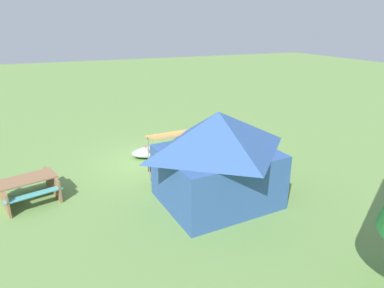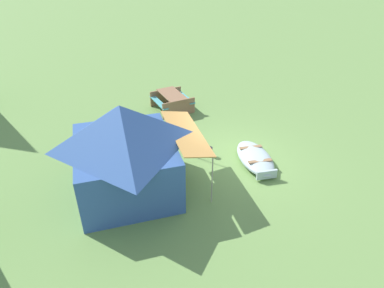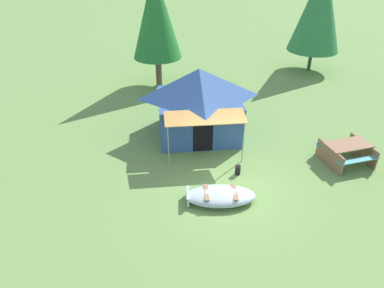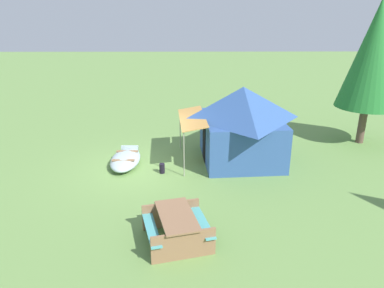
{
  "view_description": "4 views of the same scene",
  "coord_description": "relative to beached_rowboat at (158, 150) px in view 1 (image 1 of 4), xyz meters",
  "views": [
    {
      "loc": [
        3.61,
        11.95,
        5.26
      ],
      "look_at": [
        -1.08,
        1.19,
        1.03
      ],
      "focal_mm": 31.61,
      "sensor_mm": 36.0,
      "label": 1
    },
    {
      "loc": [
        -9.59,
        3.59,
        6.83
      ],
      "look_at": [
        -0.59,
        1.57,
        1.21
      ],
      "focal_mm": 32.2,
      "sensor_mm": 36.0,
      "label": 2
    },
    {
      "loc": [
        -1.57,
        -9.39,
        7.42
      ],
      "look_at": [
        -1.18,
        1.56,
        0.76
      ],
      "focal_mm": 33.09,
      "sensor_mm": 36.0,
      "label": 3
    },
    {
      "loc": [
        12.26,
        1.65,
        5.48
      ],
      "look_at": [
        -0.18,
        1.78,
        0.88
      ],
      "focal_mm": 34.02,
      "sensor_mm": 36.0,
      "label": 4
    }
  ],
  "objects": [
    {
      "name": "canvas_cabin_tent",
      "position": [
        -0.46,
        4.38,
        1.27
      ],
      "size": [
        3.69,
        4.08,
        2.86
      ],
      "color": "#325696",
      "rests_on": "ground_plane"
    },
    {
      "name": "cooler_box",
      "position": [
        -1.62,
        3.37,
        -0.04
      ],
      "size": [
        0.59,
        0.55,
        0.34
      ],
      "primitive_type": "cube",
      "rotation": [
        0.0,
        0.0,
        0.59
      ],
      "color": "silver",
      "rests_on": "ground_plane"
    },
    {
      "name": "fuel_can",
      "position": [
        0.78,
        1.42,
        -0.03
      ],
      "size": [
        0.24,
        0.24,
        0.35
      ],
      "primitive_type": "cylinder",
      "rotation": [
        0.0,
        0.0,
        0.25
      ],
      "color": "black",
      "rests_on": "ground_plane"
    },
    {
      "name": "beached_rowboat",
      "position": [
        0.0,
        0.0,
        0.0
      ],
      "size": [
        2.25,
        1.09,
        0.4
      ],
      "color": "#A5BABF",
      "rests_on": "ground_plane"
    },
    {
      "name": "picnic_table",
      "position": [
        4.88,
        2.07,
        0.27
      ],
      "size": [
        1.96,
        1.89,
        0.77
      ],
      "color": "#8D6546",
      "rests_on": "ground_plane"
    },
    {
      "name": "ground_plane",
      "position": [
        0.37,
        0.72,
        -0.21
      ],
      "size": [
        80.0,
        80.0,
        0.0
      ],
      "primitive_type": "plane",
      "color": "#699049"
    }
  ]
}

